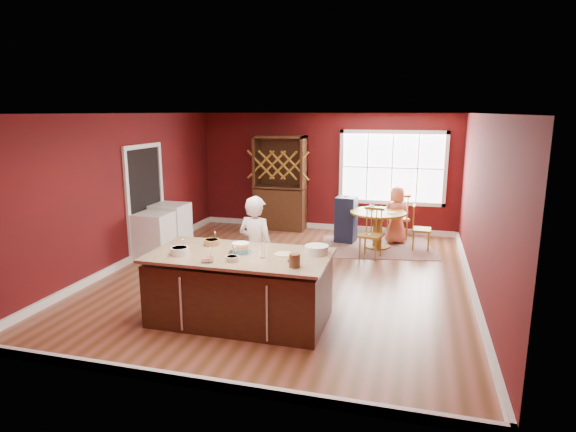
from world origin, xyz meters
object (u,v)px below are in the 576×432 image
(kitchen_island, at_px, (240,289))
(toddler, at_px, (344,204))
(chair_north, at_px, (398,216))
(washer, at_px, (154,236))
(seated_woman, at_px, (396,215))
(high_chair, at_px, (346,218))
(dryer, at_px, (171,227))
(baker, at_px, (256,249))
(chair_east, at_px, (422,227))
(hutch, at_px, (280,183))
(dining_table, at_px, (378,222))
(chair_south, at_px, (371,233))
(layer_cake, at_px, (241,248))

(kitchen_island, xyz_separation_m, toddler, (0.70, 4.39, 0.37))
(chair_north, bearing_deg, washer, 12.71)
(seated_woman, distance_m, washer, 4.92)
(high_chair, bearing_deg, kitchen_island, -93.55)
(chair_north, relative_size, dryer, 1.09)
(baker, bearing_deg, chair_north, -99.05)
(toddler, distance_m, dryer, 3.63)
(chair_east, distance_m, high_chair, 1.57)
(toddler, bearing_deg, baker, -101.02)
(toddler, height_order, dryer, same)
(chair_east, height_order, hutch, hutch)
(hutch, height_order, dryer, hutch)
(dining_table, bearing_deg, kitchen_island, -109.78)
(dining_table, xyz_separation_m, high_chair, (-0.69, 0.27, -0.03))
(chair_east, height_order, toddler, toddler)
(dining_table, xyz_separation_m, washer, (-3.97, -1.92, -0.09))
(seated_woman, distance_m, toddler, 1.11)
(dryer, bearing_deg, chair_south, 7.43)
(chair_south, bearing_deg, hutch, 154.65)
(kitchen_island, height_order, layer_cake, layer_cake)
(dining_table, bearing_deg, hutch, 156.71)
(kitchen_island, relative_size, dryer, 2.50)
(chair_north, height_order, hutch, hutch)
(chair_south, relative_size, high_chair, 0.95)
(hutch, distance_m, dryer, 2.87)
(chair_east, xyz_separation_m, chair_south, (-0.93, -0.83, 0.02))
(dining_table, height_order, chair_east, chair_east)
(dining_table, bearing_deg, chair_north, 65.16)
(dining_table, height_order, chair_south, chair_south)
(seated_woman, bearing_deg, layer_cake, 46.39)
(kitchen_island, xyz_separation_m, chair_north, (1.81, 4.81, 0.07))
(toddler, relative_size, dryer, 0.28)
(dining_table, xyz_separation_m, toddler, (-0.75, 0.35, 0.28))
(seated_woman, relative_size, toddler, 4.67)
(chair_east, relative_size, washer, 1.04)
(chair_south, relative_size, seated_woman, 0.79)
(chair_east, distance_m, chair_north, 0.88)
(hutch, relative_size, dryer, 2.33)
(kitchen_island, relative_size, toddler, 9.02)
(baker, distance_m, washer, 2.89)
(seated_woman, bearing_deg, baker, 42.89)
(kitchen_island, xyz_separation_m, hutch, (-0.91, 5.05, 0.66))
(layer_cake, relative_size, washer, 0.36)
(high_chair, bearing_deg, baker, -95.70)
(dining_table, xyz_separation_m, layer_cake, (-1.46, -3.99, 0.45))
(dining_table, bearing_deg, baker, -113.76)
(hutch, height_order, washer, hutch)
(baker, xyz_separation_m, toddler, (0.72, 3.68, 0.03))
(chair_south, relative_size, toddler, 3.71)
(layer_cake, height_order, chair_east, layer_cake)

